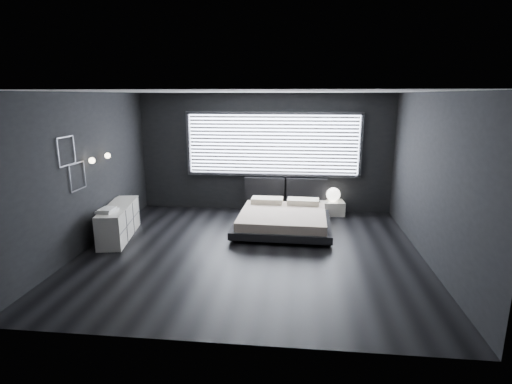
# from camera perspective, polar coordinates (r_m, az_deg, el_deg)

# --- Properties ---
(room) EXTENTS (6.04, 6.00, 2.80)m
(room) POSITION_cam_1_polar(r_m,az_deg,el_deg) (6.86, -0.76, 2.39)
(room) COLOR black
(room) RESTS_ON ground
(window) EXTENTS (4.14, 0.09, 1.52)m
(window) POSITION_cam_1_polar(r_m,az_deg,el_deg) (9.47, 2.42, 6.79)
(window) COLOR white
(window) RESTS_ON ground
(headboard) EXTENTS (1.96, 0.16, 0.52)m
(headboard) POSITION_cam_1_polar(r_m,az_deg,el_deg) (9.58, 4.23, 0.52)
(headboard) COLOR black
(headboard) RESTS_ON ground
(sconce_near) EXTENTS (0.18, 0.11, 0.11)m
(sconce_near) POSITION_cam_1_polar(r_m,az_deg,el_deg) (7.76, -22.41, 4.17)
(sconce_near) COLOR silver
(sconce_near) RESTS_ON ground
(sconce_far) EXTENTS (0.18, 0.11, 0.11)m
(sconce_far) POSITION_cam_1_polar(r_m,az_deg,el_deg) (8.29, -20.47, 4.89)
(sconce_far) COLOR silver
(sconce_far) RESTS_ON ground
(wall_art_upper) EXTENTS (0.01, 0.48, 0.48)m
(wall_art_upper) POSITION_cam_1_polar(r_m,az_deg,el_deg) (7.26, -25.46, 5.29)
(wall_art_upper) COLOR #47474C
(wall_art_upper) RESTS_ON ground
(wall_art_lower) EXTENTS (0.01, 0.48, 0.48)m
(wall_art_lower) POSITION_cam_1_polar(r_m,az_deg,el_deg) (7.54, -24.12, 2.06)
(wall_art_lower) COLOR #47474C
(wall_art_lower) RESTS_ON ground
(bed) EXTENTS (2.00, 1.92, 0.51)m
(bed) POSITION_cam_1_polar(r_m,az_deg,el_deg) (8.34, 3.86, -3.85)
(bed) COLOR black
(bed) RESTS_ON ground
(nightstand) EXTENTS (0.60, 0.52, 0.32)m
(nightstand) POSITION_cam_1_polar(r_m,az_deg,el_deg) (9.57, 10.74, -2.21)
(nightstand) COLOR silver
(nightstand) RESTS_ON ground
(orb_lamp) EXTENTS (0.32, 0.32, 0.32)m
(orb_lamp) POSITION_cam_1_polar(r_m,az_deg,el_deg) (9.48, 10.98, -0.34)
(orb_lamp) COLOR white
(orb_lamp) RESTS_ON nightstand
(dresser) EXTENTS (0.72, 1.67, 0.65)m
(dresser) POSITION_cam_1_polar(r_m,az_deg,el_deg) (8.32, -18.96, -4.00)
(dresser) COLOR silver
(dresser) RESTS_ON ground
(book_stack) EXTENTS (0.31, 0.39, 0.08)m
(book_stack) POSITION_cam_1_polar(r_m,az_deg,el_deg) (7.85, -20.49, -2.44)
(book_stack) COLOR silver
(book_stack) RESTS_ON dresser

